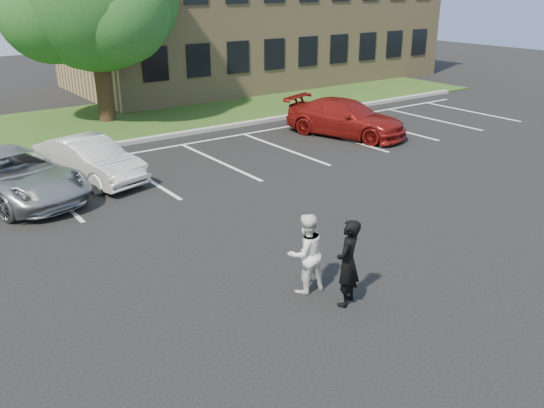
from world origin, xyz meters
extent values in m
plane|color=black|center=(0.00, 0.00, 0.00)|extent=(90.00, 90.00, 0.00)
cube|color=#969691|center=(0.00, 12.00, 0.07)|extent=(40.00, 0.30, 0.15)
cube|color=#2C4E18|center=(0.00, 16.00, 0.04)|extent=(44.00, 8.00, 0.08)
cube|color=silver|center=(-2.80, 8.00, 0.01)|extent=(0.12, 5.20, 0.01)
cube|color=silver|center=(0.00, 8.00, 0.01)|extent=(0.12, 5.20, 0.01)
cube|color=silver|center=(2.80, 8.00, 0.01)|extent=(0.12, 5.20, 0.01)
cube|color=silver|center=(5.60, 8.00, 0.01)|extent=(0.12, 5.20, 0.01)
cube|color=silver|center=(8.40, 8.00, 0.01)|extent=(0.12, 5.20, 0.01)
cube|color=silver|center=(11.20, 8.00, 0.01)|extent=(0.12, 5.20, 0.01)
cube|color=silver|center=(14.00, 8.00, 0.01)|extent=(0.12, 5.20, 0.01)
cube|color=silver|center=(16.80, 8.00, 0.01)|extent=(0.12, 5.20, 0.01)
cube|color=silver|center=(1.40, 10.70, 0.01)|extent=(34.00, 0.12, 0.01)
cube|color=#9E865A|center=(14.00, 22.00, 4.00)|extent=(22.00, 10.00, 8.00)
cube|color=black|center=(4.80, 16.97, 2.20)|extent=(1.30, 0.06, 1.60)
cube|color=black|center=(7.10, 16.97, 2.20)|extent=(1.30, 0.06, 1.60)
cube|color=black|center=(9.40, 16.97, 2.20)|extent=(1.30, 0.06, 1.60)
cube|color=black|center=(11.70, 16.97, 2.20)|extent=(1.30, 0.06, 1.60)
cube|color=black|center=(14.00, 16.97, 2.20)|extent=(1.30, 0.06, 1.60)
cube|color=black|center=(16.30, 16.97, 2.20)|extent=(1.30, 0.06, 1.60)
cube|color=black|center=(18.60, 16.97, 2.20)|extent=(1.30, 0.06, 1.60)
cube|color=black|center=(20.90, 16.97, 2.20)|extent=(1.30, 0.06, 1.60)
cube|color=black|center=(23.20, 16.97, 2.20)|extent=(1.30, 0.06, 1.60)
cylinder|color=black|center=(1.93, 16.10, 1.60)|extent=(0.70, 0.70, 3.20)
sphere|color=#27531E|center=(3.53, 16.80, 5.00)|extent=(4.60, 4.60, 4.60)
sphere|color=#27531E|center=(0.23, 16.50, 4.80)|extent=(4.40, 4.40, 4.40)
sphere|color=#27531E|center=(2.33, 14.60, 4.60)|extent=(4.00, 4.00, 4.00)
imported|color=black|center=(-0.05, -1.49, 0.86)|extent=(0.75, 0.66, 1.72)
imported|color=white|center=(-0.38, -0.66, 0.82)|extent=(0.86, 0.71, 1.64)
imported|color=#9B9EA3|center=(-3.72, 8.20, 0.70)|extent=(3.58, 5.45, 1.39)
imported|color=silver|center=(-1.45, 8.55, 0.67)|extent=(2.48, 4.29, 1.34)
imported|color=maroon|center=(8.79, 8.14, 0.72)|extent=(3.52, 5.32, 1.43)
camera|label=1|loc=(-6.83, -8.46, 5.74)|focal=38.00mm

